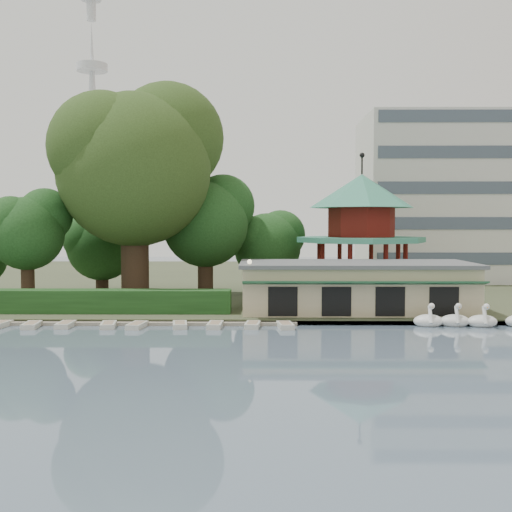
{
  "coord_description": "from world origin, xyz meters",
  "views": [
    {
      "loc": [
        2.41,
        -29.55,
        7.49
      ],
      "look_at": [
        2.0,
        18.0,
        5.0
      ],
      "focal_mm": 45.0,
      "sensor_mm": 36.0,
      "label": 1
    }
  ],
  "objects_px": {
    "boathouse": "(356,286)",
    "big_tree": "(137,159)",
    "pavilion": "(362,223)",
    "dock": "(66,323)"
  },
  "relations": [
    {
      "from": "boathouse",
      "to": "big_tree",
      "type": "relative_size",
      "value": 0.93
    },
    {
      "from": "boathouse",
      "to": "pavilion",
      "type": "bearing_deg",
      "value": 78.72
    },
    {
      "from": "pavilion",
      "to": "big_tree",
      "type": "xyz_separation_m",
      "value": [
        -20.81,
        -3.78,
        5.72
      ]
    },
    {
      "from": "boathouse",
      "to": "big_tree",
      "type": "height_order",
      "value": "big_tree"
    },
    {
      "from": "dock",
      "to": "boathouse",
      "type": "bearing_deg",
      "value": 12.24
    },
    {
      "from": "pavilion",
      "to": "big_tree",
      "type": "height_order",
      "value": "big_tree"
    },
    {
      "from": "pavilion",
      "to": "big_tree",
      "type": "distance_m",
      "value": 21.91
    },
    {
      "from": "pavilion",
      "to": "big_tree",
      "type": "bearing_deg",
      "value": -169.71
    },
    {
      "from": "dock",
      "to": "big_tree",
      "type": "height_order",
      "value": "big_tree"
    },
    {
      "from": "big_tree",
      "to": "boathouse",
      "type": "bearing_deg",
      "value": -18.38
    }
  ]
}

